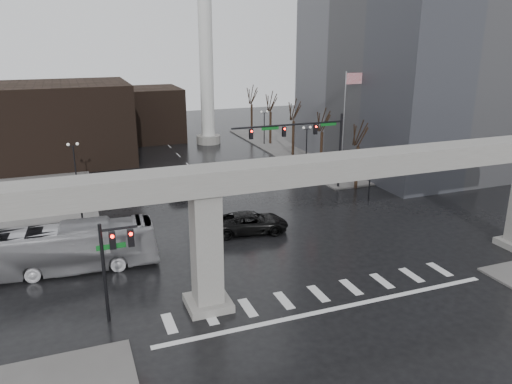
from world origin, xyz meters
TOP-DOWN VIEW (x-y plane):
  - ground at (0.00, 0.00)m, footprint 160.00×160.00m
  - sidewalk_ne at (26.00, 36.00)m, footprint 28.00×36.00m
  - elevated_guideway at (1.26, 0.00)m, footprint 48.00×2.60m
  - building_far_left at (-14.00, 42.00)m, footprint 16.00×14.00m
  - building_far_mid at (-2.00, 52.00)m, footprint 10.00×10.00m
  - smokestack at (6.00, 46.00)m, footprint 3.60×3.60m
  - signal_mast_arm at (8.99, 18.80)m, footprint 12.12×0.43m
  - signal_left_pole at (-12.25, 0.50)m, footprint 2.30×0.30m
  - flagpole_assembly at (15.29, 22.00)m, footprint 2.06×0.12m
  - lamp_right_0 at (13.50, 14.00)m, footprint 1.22×0.32m
  - lamp_right_1 at (13.50, 28.00)m, footprint 1.22×0.32m
  - lamp_right_2 at (13.50, 42.00)m, footprint 1.22×0.32m
  - lamp_left_0 at (-13.50, 14.00)m, footprint 1.22×0.32m
  - lamp_left_1 at (-13.50, 28.00)m, footprint 1.22×0.32m
  - lamp_left_2 at (-13.50, 42.00)m, footprint 1.22×0.32m
  - tree_right_0 at (14.53, 18.02)m, footprint 1.09×1.58m
  - tree_right_1 at (14.53, 26.02)m, footprint 1.09×1.61m
  - tree_right_2 at (14.53, 34.02)m, footprint 1.10×1.63m
  - tree_right_3 at (14.53, 42.02)m, footprint 1.11×1.66m
  - tree_right_4 at (14.53, 50.02)m, footprint 1.12×1.69m
  - pickup_truck at (-0.45, 10.24)m, footprint 6.66×3.90m
  - city_bus at (-14.65, 8.22)m, footprint 12.24×3.69m
  - far_car at (-4.00, 22.42)m, footprint 2.26×4.78m

SIDE VIEW (x-z plane):
  - ground at x=0.00m, z-range 0.00..0.00m
  - sidewalk_ne at x=26.00m, z-range 0.00..0.15m
  - far_car at x=-4.00m, z-range 0.00..1.58m
  - pickup_truck at x=-0.45m, z-range 0.00..1.74m
  - city_bus at x=-14.65m, z-range 0.00..3.36m
  - tree_right_0 at x=14.53m, z-range -0.97..6.54m
  - tree_right_1 at x=14.53m, z-range -0.99..6.69m
  - tree_right_2 at x=14.53m, z-range -1.01..6.84m
  - tree_right_3 at x=14.53m, z-range -1.03..6.99m
  - tree_right_4 at x=14.53m, z-range -1.05..7.14m
  - lamp_right_0 at x=13.50m, z-range 0.92..6.03m
  - lamp_right_1 at x=13.50m, z-range 0.92..6.03m
  - lamp_right_2 at x=13.50m, z-range 0.92..6.03m
  - lamp_left_0 at x=-13.50m, z-range 0.92..6.03m
  - lamp_left_1 at x=-13.50m, z-range 0.92..6.03m
  - lamp_left_2 at x=-13.50m, z-range 0.92..6.03m
  - building_far_mid at x=-2.00m, z-range 0.00..8.00m
  - signal_left_pole at x=-12.25m, z-range 1.07..7.07m
  - building_far_left at x=-14.00m, z-range 0.00..10.00m
  - signal_mast_arm at x=8.99m, z-range 1.83..9.83m
  - elevated_guideway at x=1.26m, z-range 2.53..11.23m
  - flagpole_assembly at x=15.29m, z-range 1.53..13.53m
  - smokestack at x=6.00m, z-range -1.65..28.35m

